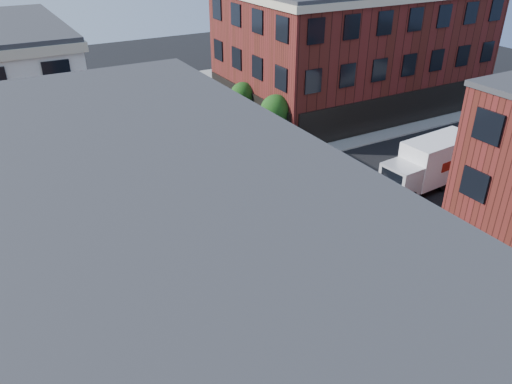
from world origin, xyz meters
The scene contains 8 objects.
ground centered at (0.00, 0.00, 0.00)m, with size 120.00×120.00×0.00m, color black.
sidewalk_ne centered at (21.00, 21.00, 0.07)m, with size 30.00×30.00×0.15m, color gray.
building_ne centered at (20.50, 16.00, 6.00)m, with size 25.00×16.00×12.00m, color #461811.
tree_near centered at (7.56, 9.98, 3.16)m, with size 2.69×2.69×4.49m.
tree_far centered at (7.56, 15.98, 2.87)m, with size 2.43×2.43×4.07m.
signal_pole centered at (-6.72, -6.68, 2.86)m, with size 1.29×1.24×4.60m.
box_truck centered at (13.36, -2.28, 1.92)m, with size 8.30×3.03×3.69m.
traffic_cone centered at (-5.70, -5.70, 0.34)m, with size 0.44×0.44×0.71m.
Camera 1 is at (-14.25, -24.78, 17.58)m, focal length 35.00 mm.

